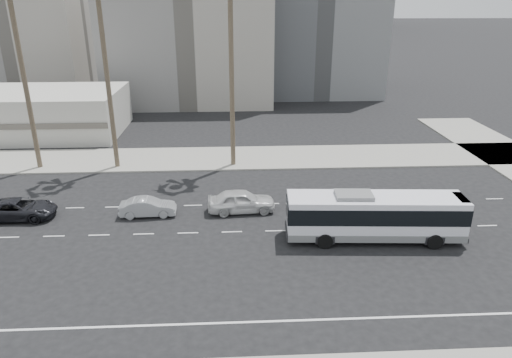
{
  "coord_description": "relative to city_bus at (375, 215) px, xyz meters",
  "views": [
    {
      "loc": [
        -5.78,
        -28.07,
        14.97
      ],
      "look_at": [
        -4.13,
        4.0,
        2.3
      ],
      "focal_mm": 32.29,
      "sensor_mm": 36.0,
      "label": 1
    }
  ],
  "objects": [
    {
      "name": "city_bus",
      "position": [
        0.0,
        0.0,
        0.0
      ],
      "size": [
        11.62,
        3.28,
        3.3
      ],
      "rotation": [
        0.0,
        0.0,
        -0.06
      ],
      "color": "silver",
      "rests_on": "ground"
    },
    {
      "name": "car_c",
      "position": [
        -24.82,
        4.37,
        -1.0
      ],
      "size": [
        2.43,
        5.27,
        1.46
      ],
      "primitive_type": "imported",
      "rotation": [
        0.0,
        0.0,
        1.57
      ],
      "color": "black",
      "rests_on": "ground"
    },
    {
      "name": "ground",
      "position": [
        -3.38,
        1.42,
        -1.73
      ],
      "size": [
        700.0,
        700.0,
        0.0
      ],
      "primitive_type": "plane",
      "color": "black",
      "rests_on": "ground"
    },
    {
      "name": "commercial_low",
      "position": [
        -33.38,
        27.41,
        0.77
      ],
      "size": [
        22.0,
        12.16,
        5.0
      ],
      "color": "#B7B5AB",
      "rests_on": "ground"
    },
    {
      "name": "midrise_beige_far",
      "position": [
        -41.38,
        51.42,
        5.77
      ],
      "size": [
        18.0,
        16.0,
        15.0
      ],
      "primitive_type": "cube",
      "color": "gray",
      "rests_on": "ground"
    },
    {
      "name": "car_b",
      "position": [
        -15.53,
        4.35,
        -1.06
      ],
      "size": [
        1.6,
        4.14,
        1.34
      ],
      "primitive_type": "imported",
      "rotation": [
        0.0,
        0.0,
        1.61
      ],
      "color": "#9A9DA0",
      "rests_on": "ground"
    },
    {
      "name": "car_a",
      "position": [
        -8.65,
        4.69,
        -0.88
      ],
      "size": [
        2.33,
        5.13,
        1.71
      ],
      "primitive_type": "imported",
      "rotation": [
        0.0,
        0.0,
        1.63
      ],
      "color": "silver",
      "rests_on": "ground"
    },
    {
      "name": "midrise_gray_center",
      "position": [
        4.62,
        53.42,
        11.27
      ],
      "size": [
        20.0,
        20.0,
        26.0
      ],
      "primitive_type": "cube",
      "color": "#55575A",
      "rests_on": "ground"
    },
    {
      "name": "sidewalk_north",
      "position": [
        -3.38,
        16.92,
        -1.66
      ],
      "size": [
        120.0,
        7.0,
        0.15
      ],
      "primitive_type": "cube",
      "color": "gray",
      "rests_on": "ground"
    },
    {
      "name": "midrise_beige_west",
      "position": [
        -15.38,
        46.42,
        7.27
      ],
      "size": [
        24.0,
        18.0,
        18.0
      ],
      "primitive_type": "cube",
      "color": "gray",
      "rests_on": "ground"
    }
  ]
}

